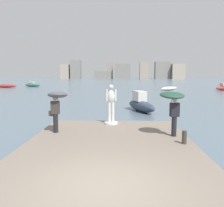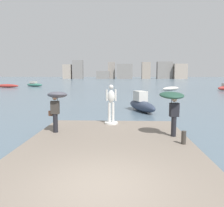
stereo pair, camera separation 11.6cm
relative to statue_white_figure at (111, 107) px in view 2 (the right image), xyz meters
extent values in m
plane|color=slate|center=(0.05, 32.92, -1.34)|extent=(400.00, 400.00, 0.00)
cube|color=slate|center=(0.05, -4.63, -1.14)|extent=(6.75, 10.91, 0.40)
cylinder|color=silver|center=(0.00, 0.00, -0.89)|extent=(0.74, 0.74, 0.10)
cylinder|color=silver|center=(-0.10, 0.00, -0.30)|extent=(0.15, 0.15, 1.08)
cylinder|color=silver|center=(0.10, 0.00, -0.30)|extent=(0.15, 0.15, 1.08)
ellipsoid|color=silver|center=(0.00, 0.00, 0.58)|extent=(0.38, 0.26, 0.67)
sphere|color=silver|center=(0.00, 0.00, 1.09)|extent=(0.24, 0.24, 0.24)
cylinder|color=silver|center=(-0.24, 0.00, 0.64)|extent=(0.10, 0.10, 0.62)
cylinder|color=silver|center=(0.24, 0.00, 0.64)|extent=(0.10, 0.10, 0.62)
cylinder|color=black|center=(-2.53, -1.98, -0.50)|extent=(0.22, 0.22, 0.88)
cube|color=#38332D|center=(-2.53, -1.98, 0.24)|extent=(0.39, 0.26, 0.60)
sphere|color=#A87A5B|center=(-2.53, -1.98, 0.69)|extent=(0.21, 0.21, 0.21)
cylinder|color=#262626|center=(-2.41, -1.93, 0.52)|extent=(0.02, 0.02, 0.46)
ellipsoid|color=#4C4C56|center=(-2.41, -1.93, 0.83)|extent=(0.95, 0.98, 0.39)
cube|color=#513323|center=(-2.75, -1.97, -0.04)|extent=(0.19, 0.11, 0.24)
cylinder|color=black|center=(2.85, -2.46, -0.50)|extent=(0.22, 0.22, 0.88)
cube|color=black|center=(2.85, -2.46, 0.24)|extent=(0.42, 0.30, 0.60)
sphere|color=beige|center=(2.85, -2.46, 0.69)|extent=(0.21, 0.21, 0.21)
cylinder|color=#262626|center=(2.73, -2.44, 0.55)|extent=(0.02, 0.02, 0.52)
ellipsoid|color=#234738|center=(2.73, -2.44, 0.87)|extent=(1.23, 1.24, 0.38)
cylinder|color=#38332D|center=(2.99, -3.59, -0.68)|extent=(0.18, 0.18, 0.52)
ellipsoid|color=#336B5B|center=(-21.12, 44.39, -0.92)|extent=(4.80, 2.93, 0.83)
cube|color=#B2ADA3|center=(-21.44, 44.50, -0.30)|extent=(1.85, 1.56, 0.51)
ellipsoid|color=#9E2D28|center=(-25.84, 39.95, -0.95)|extent=(5.68, 1.69, 0.78)
ellipsoid|color=#2D384C|center=(2.28, 6.88, -0.89)|extent=(2.51, 4.56, 0.89)
cube|color=beige|center=(2.17, 7.20, -0.08)|extent=(1.19, 1.50, 0.84)
ellipsoid|color=silver|center=(10.13, 32.41, -0.99)|extent=(4.38, 4.17, 0.69)
cube|color=#A89989|center=(-34.50, 137.23, 3.24)|extent=(5.35, 4.54, 9.16)
cube|color=gray|center=(-27.53, 136.80, 4.55)|extent=(6.47, 5.46, 11.78)
cube|color=gray|center=(-11.13, 135.52, 1.16)|extent=(8.29, 6.21, 5.00)
cube|color=gray|center=(-5.85, 137.96, 4.04)|extent=(4.45, 4.02, 10.75)
cube|color=gray|center=(2.53, 134.90, 3.35)|extent=(9.89, 4.01, 9.38)
cube|color=gray|center=(16.37, 138.02, 3.97)|extent=(5.41, 4.92, 10.63)
cube|color=gray|center=(28.52, 139.93, 4.15)|extent=(9.73, 5.39, 10.98)
cube|color=#A89989|center=(37.89, 137.34, 3.40)|extent=(8.04, 6.60, 9.48)
camera|label=1|loc=(0.43, -12.45, 1.79)|focal=37.00mm
camera|label=2|loc=(0.55, -12.45, 1.79)|focal=37.00mm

